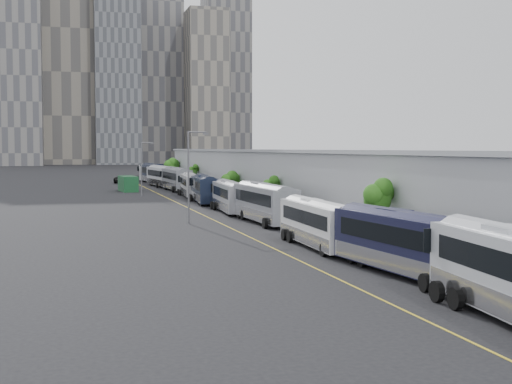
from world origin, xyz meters
name	(u,v)px	position (x,y,z in m)	size (l,w,h in m)	color
sidewalk	(307,216)	(9.00, 55.00, 0.06)	(10.00, 170.00, 0.12)	gray
lane_line	(211,219)	(-1.50, 55.00, 0.01)	(0.12, 160.00, 0.02)	gold
depot	(341,183)	(12.99, 55.00, 3.51)	(12.45, 160.40, 7.20)	gray
skyline	(90,54)	(-2.90, 324.16, 50.85)	(145.00, 64.00, 120.00)	slate
bus_1	(406,248)	(2.68, 19.71, 1.58)	(3.89, 13.00, 3.74)	#161733
bus_2	(318,228)	(1.85, 32.04, 1.48)	(2.78, 12.10, 3.52)	white
bus_3	(265,206)	(2.74, 49.64, 1.64)	(3.09, 13.40, 3.90)	gray
bus_4	(231,199)	(2.18, 61.83, 1.51)	(3.27, 12.42, 3.59)	#9798A0
bus_5	(205,191)	(2.01, 76.19, 1.58)	(3.66, 12.96, 3.74)	black
bus_6	(191,187)	(2.41, 88.94, 1.50)	(3.42, 12.31, 3.55)	silver
bus_7	(177,181)	(2.62, 104.52, 1.70)	(3.31, 13.84, 4.02)	slate
bus_8	(161,178)	(1.83, 118.61, 1.68)	(3.91, 13.81, 3.98)	silver
bus_9	(153,175)	(2.10, 132.93, 1.72)	(4.05, 14.15, 4.08)	black
bus_10	(145,174)	(1.73, 145.15, 1.55)	(3.78, 12.72, 3.66)	silver
tree_1	(377,196)	(5.78, 30.28, 3.90)	(2.04, 2.04, 4.95)	black
tree_2	(271,186)	(6.00, 58.42, 3.11)	(1.61, 1.61, 3.96)	black
tree_3	(230,180)	(5.66, 77.11, 2.97)	(2.27, 2.27, 4.11)	black
tree_4	(194,171)	(6.14, 107.33, 3.34)	(1.32, 1.32, 4.07)	black
tree_5	(171,165)	(5.32, 128.60, 3.88)	(2.97, 2.97, 5.38)	black
street_lamp_near	(190,171)	(-4.40, 50.82, 5.19)	(2.04, 0.22, 8.99)	#59595E
street_lamp_far	(143,165)	(-4.51, 92.01, 4.82)	(2.04, 0.22, 8.29)	#59595E
shipping_container	(128,184)	(-5.62, 104.90, 1.30)	(2.44, 6.59, 2.60)	#144222
suv	(125,180)	(-3.98, 131.26, 0.87)	(2.89, 6.26, 1.74)	black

